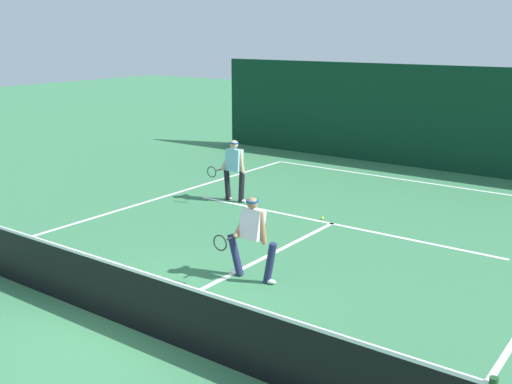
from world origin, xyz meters
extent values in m
plane|color=#36744A|center=(0.00, 0.00, 0.00)|extent=(80.00, 80.00, 0.00)
cube|color=white|center=(0.00, 11.50, 0.00)|extent=(9.76, 0.10, 0.01)
cube|color=white|center=(0.00, 6.35, 0.00)|extent=(7.96, 0.10, 0.01)
cube|color=white|center=(0.00, 3.20, 0.00)|extent=(0.10, 6.40, 0.01)
cube|color=black|center=(0.00, 0.00, 0.47)|extent=(10.52, 0.02, 0.95)
cube|color=white|center=(0.00, 0.00, 0.97)|extent=(10.52, 0.03, 0.05)
cylinder|color=#1E234C|center=(0.82, 2.62, 0.39)|extent=(0.28, 0.15, 0.78)
cylinder|color=#1E234C|center=(0.07, 2.60, 0.39)|extent=(0.34, 0.15, 0.78)
ellipsoid|color=white|center=(0.82, 2.62, 0.04)|extent=(0.26, 0.12, 0.09)
ellipsoid|color=white|center=(0.07, 2.60, 0.04)|extent=(0.26, 0.12, 0.09)
cube|color=silver|center=(0.44, 2.61, 1.04)|extent=(0.41, 0.34, 0.58)
cylinder|color=#9E704C|center=(0.67, 2.62, 1.02)|extent=(0.17, 0.10, 0.60)
cylinder|color=#9E704C|center=(0.22, 2.60, 1.02)|extent=(0.11, 0.50, 0.47)
sphere|color=#9E704C|center=(0.44, 2.61, 1.43)|extent=(0.21, 0.21, 0.21)
cylinder|color=#19478C|center=(0.44, 2.61, 1.47)|extent=(0.23, 0.23, 0.04)
cylinder|color=black|center=(0.18, 2.35, 0.81)|extent=(0.04, 0.26, 0.03)
torus|color=black|center=(0.19, 2.01, 0.81)|extent=(0.29, 0.03, 0.29)
cylinder|color=black|center=(-2.83, 6.59, 0.41)|extent=(0.19, 0.15, 0.83)
cylinder|color=black|center=(-3.29, 6.58, 0.41)|extent=(0.21, 0.15, 0.83)
ellipsoid|color=white|center=(-2.83, 6.59, 0.04)|extent=(0.26, 0.12, 0.09)
ellipsoid|color=white|center=(-3.29, 6.58, 0.04)|extent=(0.26, 0.12, 0.09)
cube|color=#8CCCE0|center=(-3.06, 6.58, 1.11)|extent=(0.43, 0.27, 0.59)
cylinder|color=tan|center=(-2.83, 6.59, 1.08)|extent=(0.19, 0.10, 0.64)
cylinder|color=tan|center=(-3.30, 6.58, 1.08)|extent=(0.11, 0.51, 0.51)
sphere|color=tan|center=(-3.06, 6.58, 1.52)|extent=(0.22, 0.22, 0.22)
cylinder|color=#19478C|center=(-3.06, 6.58, 1.56)|extent=(0.24, 0.24, 0.04)
cylinder|color=black|center=(-3.34, 6.33, 0.86)|extent=(0.04, 0.26, 0.03)
torus|color=black|center=(-3.33, 5.99, 0.86)|extent=(0.29, 0.03, 0.29)
sphere|color=#D1E033|center=(-0.34, 6.52, 0.03)|extent=(0.07, 0.07, 0.07)
cube|color=#0C3421|center=(0.00, 13.43, 1.67)|extent=(16.93, 0.12, 3.34)
camera|label=1|loc=(6.51, -5.66, 4.34)|focal=42.59mm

